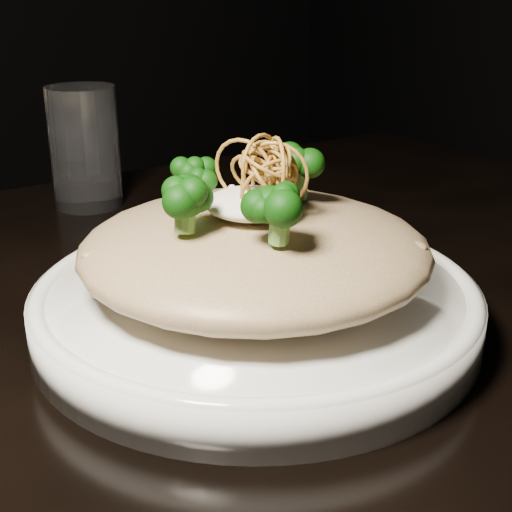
{
  "coord_description": "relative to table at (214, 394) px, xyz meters",
  "views": [
    {
      "loc": [
        -0.25,
        -0.44,
        0.99
      ],
      "look_at": [
        0.01,
        -0.05,
        0.81
      ],
      "focal_mm": 50.0,
      "sensor_mm": 36.0,
      "label": 1
    }
  ],
  "objects": [
    {
      "name": "cheese",
      "position": [
        0.0,
        -0.06,
        0.18
      ],
      "size": [
        0.06,
        0.06,
        0.02
      ],
      "primitive_type": "ellipsoid",
      "color": "white",
      "rests_on": "risotto"
    },
    {
      "name": "risotto",
      "position": [
        0.01,
        -0.05,
        0.14
      ],
      "size": [
        0.25,
        0.25,
        0.05
      ],
      "primitive_type": "ellipsoid",
      "color": "brown",
      "rests_on": "plate"
    },
    {
      "name": "broccoli",
      "position": [
        0.0,
        -0.06,
        0.2
      ],
      "size": [
        0.15,
        0.15,
        0.05
      ],
      "primitive_type": null,
      "color": "black",
      "rests_on": "risotto"
    },
    {
      "name": "shallots",
      "position": [
        0.01,
        -0.06,
        0.21
      ],
      "size": [
        0.07,
        0.07,
        0.04
      ],
      "primitive_type": null,
      "color": "brown",
      "rests_on": "cheese"
    },
    {
      "name": "plate",
      "position": [
        0.01,
        -0.05,
        0.1
      ],
      "size": [
        0.31,
        0.31,
        0.03
      ],
      "primitive_type": "cylinder",
      "color": "white",
      "rests_on": "table"
    },
    {
      "name": "table",
      "position": [
        0.0,
        0.0,
        0.0
      ],
      "size": [
        1.1,
        0.8,
        0.75
      ],
      "color": "black",
      "rests_on": "ground"
    },
    {
      "name": "drinking_glass",
      "position": [
        0.01,
        0.29,
        0.15
      ],
      "size": [
        0.08,
        0.08,
        0.13
      ],
      "primitive_type": "cylinder",
      "rotation": [
        0.0,
        0.0,
        0.04
      ],
      "color": "silver",
      "rests_on": "table"
    }
  ]
}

